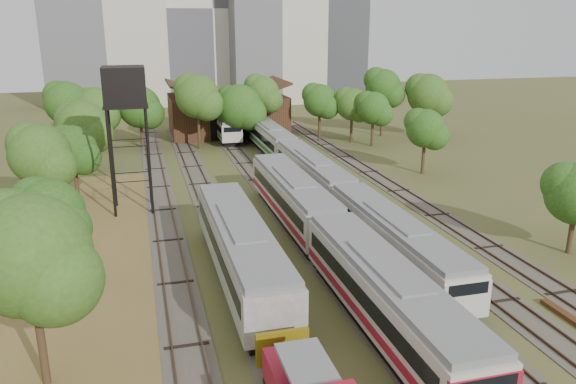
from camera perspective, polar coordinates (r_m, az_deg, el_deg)
name	(u,v)px	position (r m, az deg, el deg)	size (l,w,h in m)	color
ground	(437,346)	(29.77, 14.90, -14.91)	(240.00, 240.00, 0.00)	#475123
dry_grass_patch	(68,315)	(33.67, -21.46, -11.60)	(14.00, 60.00, 0.04)	brown
tracks	(291,200)	(50.73, 0.26, -0.77)	(24.60, 80.00, 0.19)	#4C473D
railcar_red_set	(330,238)	(36.70, 4.26, -4.64)	(3.03, 34.58, 3.75)	black
railcar_green_set	(313,174)	(52.62, 2.55, 1.84)	(2.74, 52.08, 3.39)	black
railcar_rear	(223,124)	(79.58, -6.63, 6.85)	(2.68, 16.08, 3.31)	black
old_grey_coach	(241,249)	(34.53, -4.80, -5.83)	(3.13, 18.00, 3.88)	black
water_tower	(125,90)	(47.73, -16.27, 9.89)	(3.49, 3.49, 12.05)	black
maintenance_shed	(227,113)	(81.53, -6.18, 7.94)	(16.45, 11.55, 7.58)	#3A2215
tree_band_left	(59,147)	(50.89, -22.20, 4.25)	(8.69, 73.57, 8.78)	#382616
tree_band_far	(263,100)	(73.87, -2.51, 9.30)	(49.09, 9.46, 9.33)	#382616
tree_band_right	(439,136)	(57.79, 15.14, 5.55)	(5.14, 40.67, 7.00)	#382616
tower_centre	(207,9)	(122.63, -8.26, 17.89)	(20.00, 18.00, 36.00)	beige
tower_far_right	(336,29)	(139.94, 4.92, 16.21)	(12.00, 12.00, 28.00)	#3A3D41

